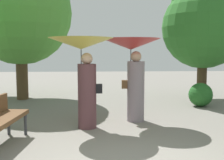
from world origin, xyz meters
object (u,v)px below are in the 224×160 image
Objects in this scene: person_right at (133,60)px; tree_near_left at (20,5)px; person_left at (83,61)px; tree_mid_right at (204,21)px.

person_right is 5.07m from tree_near_left.
person_left is 0.38× the size of tree_near_left.
tree_mid_right is at bearing -45.25° from person_left.
tree_mid_right reaches higher than person_left.
tree_near_left is 6.29m from tree_mid_right.
tree_near_left is at bearing 34.64° from person_left.
person_left is at bearing -139.05° from tree_mid_right.
tree_near_left is at bearing 176.28° from tree_mid_right.
person_left is 1.26m from person_right.
tree_mid_right is (3.96, 3.44, 1.24)m from person_left.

